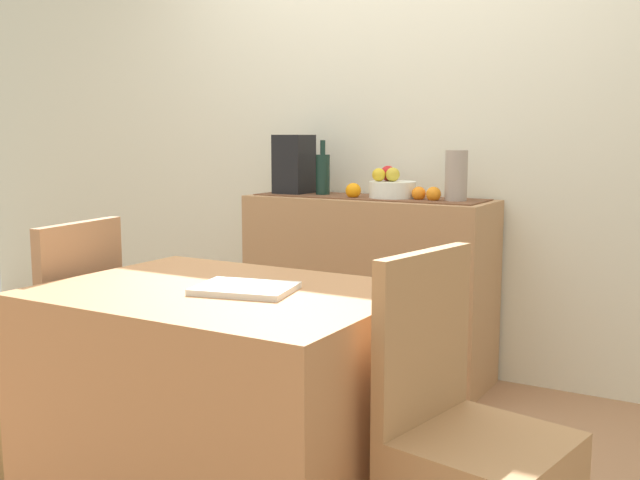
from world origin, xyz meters
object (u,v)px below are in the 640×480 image
wine_bottle (323,174)px  coffee_maker (294,165)px  fruit_bowl (392,190)px  dining_table (224,407)px  sideboard_console (367,287)px  open_book (245,289)px  chair_near_window (50,394)px  ceramic_vase (456,176)px

wine_bottle → coffee_maker: size_ratio=0.91×
fruit_bowl → dining_table: size_ratio=0.21×
sideboard_console → open_book: 1.58m
wine_bottle → dining_table: (0.53, -1.51, -0.63)m
sideboard_console → chair_near_window: (-0.52, -1.51, -0.18)m
fruit_bowl → coffee_maker: 0.57m
wine_bottle → coffee_maker: (-0.17, 0.00, 0.04)m
ceramic_vase → open_book: (-0.09, -1.51, -0.26)m
wine_bottle → dining_table: wine_bottle is taller
wine_bottle → chair_near_window: size_ratio=0.31×
sideboard_console → chair_near_window: size_ratio=1.36×
coffee_maker → chair_near_window: bearing=-93.5°
fruit_bowl → ceramic_vase: ceramic_vase is taller
fruit_bowl → dining_table: 1.62m
fruit_bowl → chair_near_window: bearing=-113.3°
sideboard_console → open_book: bearing=-76.8°
dining_table → open_book: 0.39m
ceramic_vase → fruit_bowl: bearing=180.0°
ceramic_vase → dining_table: bearing=-96.7°
open_book → ceramic_vase: bearing=73.4°
wine_bottle → sideboard_console: bearing=0.0°
open_book → dining_table: bearing=169.2°
fruit_bowl → dining_table: bearing=-84.7°
coffee_maker → ceramic_vase: coffee_maker is taller
ceramic_vase → dining_table: ceramic_vase is taller
open_book → coffee_maker: bearing=104.4°
sideboard_console → dining_table: size_ratio=1.16×
ceramic_vase → chair_near_window: size_ratio=0.26×
fruit_bowl → dining_table: (0.14, -1.51, -0.57)m
wine_bottle → chair_near_window: 1.70m
coffee_maker → chair_near_window: (-0.09, -1.51, -0.78)m
dining_table → ceramic_vase: bearing=83.3°
wine_bottle → dining_table: size_ratio=0.26×
chair_near_window → ceramic_vase: bearing=57.3°
fruit_bowl → open_book: size_ratio=0.80×
coffee_maker → dining_table: (0.70, -1.51, -0.67)m
sideboard_console → fruit_bowl: size_ratio=5.46×
chair_near_window → fruit_bowl: bearing=66.7°
sideboard_console → chair_near_window: bearing=-109.1°
coffee_maker → open_book: bearing=-62.6°
sideboard_console → coffee_maker: (-0.43, 0.00, 0.60)m
wine_bottle → open_book: wine_bottle is taller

